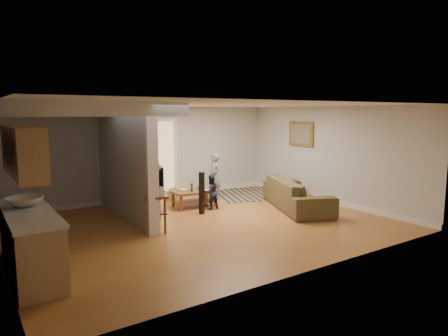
{
  "coord_description": "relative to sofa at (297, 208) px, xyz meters",
  "views": [
    {
      "loc": [
        -4.18,
        -7.01,
        2.34
      ],
      "look_at": [
        0.73,
        0.37,
        1.1
      ],
      "focal_mm": 32.0,
      "sensor_mm": 36.0,
      "label": 1
    }
  ],
  "objects": [
    {
      "name": "child",
      "position": [
        -1.11,
        2.01,
        0.0
      ],
      "size": [
        0.31,
        0.46,
        1.25
      ],
      "primitive_type": "imported",
      "rotation": [
        0.0,
        0.0,
        -1.6
      ],
      "color": "gray",
      "rests_on": "ground"
    },
    {
      "name": "speaker_left",
      "position": [
        -2.2,
        0.84,
        0.49
      ],
      "size": [
        0.13,
        0.13,
        0.98
      ],
      "primitive_type": "cube",
      "rotation": [
        0.0,
        0.0,
        0.36
      ],
      "color": "black",
      "rests_on": "ground"
    },
    {
      "name": "coffee_table",
      "position": [
        -1.98,
        1.56,
        0.33
      ],
      "size": [
        1.1,
        0.68,
        0.63
      ],
      "rotation": [
        0.0,
        0.0,
        -0.06
      ],
      "color": "brown",
      "rests_on": "ground"
    },
    {
      "name": "room_shell",
      "position": [
        -3.67,
        0.47,
        1.46
      ],
      "size": [
        7.54,
        6.02,
        2.52
      ],
      "color": "#B8B4B0",
      "rests_on": "ground"
    },
    {
      "name": "area_rug",
      "position": [
        0.4,
        1.9,
        0.01
      ],
      "size": [
        3.14,
        2.7,
        0.01
      ],
      "primitive_type": "cube",
      "rotation": [
        0.0,
        0.0,
        -0.33
      ],
      "color": "black",
      "rests_on": "ground"
    },
    {
      "name": "toddler",
      "position": [
        -1.78,
        1.12,
        0.0
      ],
      "size": [
        0.42,
        0.33,
        0.84
      ],
      "primitive_type": "imported",
      "rotation": [
        0.0,
        0.0,
        3.18
      ],
      "color": "#1B1D39",
      "rests_on": "ground"
    },
    {
      "name": "sofa",
      "position": [
        0.0,
        0.0,
        0.0
      ],
      "size": [
        1.89,
        2.7,
        0.73
      ],
      "primitive_type": "imported",
      "rotation": [
        0.0,
        0.0,
        1.17
      ],
      "color": "#473E23",
      "rests_on": "ground"
    },
    {
      "name": "speaker_right",
      "position": [
        -3.6,
        2.48,
        0.48
      ],
      "size": [
        0.1,
        0.1,
        0.95
      ],
      "primitive_type": "cube",
      "rotation": [
        0.0,
        0.0,
        -0.07
      ],
      "color": "black",
      "rests_on": "ground"
    },
    {
      "name": "tv_console",
      "position": [
        -3.54,
        0.43,
        0.68
      ],
      "size": [
        0.8,
        1.26,
        1.02
      ],
      "rotation": [
        0.0,
        0.0,
        -0.33
      ],
      "color": "brown",
      "rests_on": "ground"
    },
    {
      "name": "toy_basket",
      "position": [
        -2.13,
        2.42,
        0.16
      ],
      "size": [
        0.43,
        0.43,
        0.38
      ],
      "color": "olive",
      "rests_on": "ground"
    },
    {
      "name": "ground",
      "position": [
        -2.6,
        0.04,
        0.0
      ],
      "size": [
        7.5,
        7.5,
        0.0
      ],
      "primitive_type": "plane",
      "color": "#985526",
      "rests_on": "ground"
    }
  ]
}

